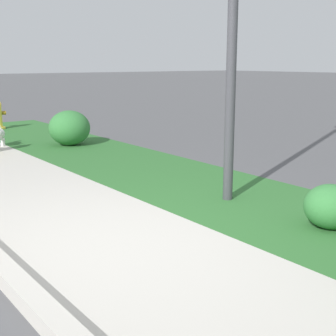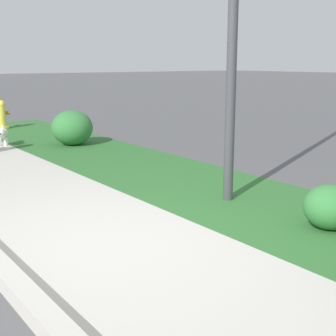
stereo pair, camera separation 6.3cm
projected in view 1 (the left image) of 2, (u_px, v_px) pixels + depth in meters
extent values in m
plane|color=#515154|center=(116.00, 245.00, 4.03)|extent=(120.00, 120.00, 0.00)
cube|color=#BCB7AD|center=(116.00, 245.00, 4.03)|extent=(18.00, 1.80, 0.01)
cube|color=#2D662D|center=(263.00, 205.00, 5.14)|extent=(18.00, 1.95, 0.01)
cube|color=#BCB7AD|center=(1.00, 269.00, 3.44)|extent=(18.00, 0.16, 0.12)
cylinder|color=olive|center=(4.00, 113.00, 10.98)|extent=(0.10, 0.10, 0.09)
cone|color=white|center=(0.00, 127.00, 8.52)|extent=(0.08, 0.08, 0.08)
cylinder|color=white|center=(2.00, 143.00, 8.70)|extent=(0.06, 0.06, 0.13)
cylinder|color=white|center=(3.00, 142.00, 8.88)|extent=(0.06, 0.06, 0.13)
cylinder|color=white|center=(0.00, 129.00, 8.89)|extent=(0.05, 0.05, 0.11)
ellipsoid|color=#337538|center=(331.00, 206.00, 4.41)|extent=(0.50, 0.50, 0.42)
ellipsoid|color=#337538|center=(69.00, 128.00, 8.80)|extent=(0.77, 0.77, 0.66)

